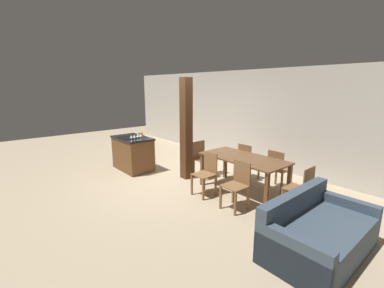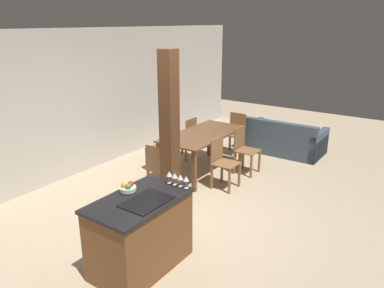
% 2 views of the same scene
% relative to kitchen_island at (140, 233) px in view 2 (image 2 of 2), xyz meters
% --- Properties ---
extents(ground_plane, '(16.00, 16.00, 0.00)m').
position_rel_kitchen_island_xyz_m(ground_plane, '(1.25, 0.35, -0.45)').
color(ground_plane, tan).
extents(wall_back, '(11.20, 0.08, 2.70)m').
position_rel_kitchen_island_xyz_m(wall_back, '(1.25, 3.00, 0.90)').
color(wall_back, beige).
rests_on(wall_back, ground_plane).
extents(kitchen_island, '(1.20, 0.73, 0.91)m').
position_rel_kitchen_island_xyz_m(kitchen_island, '(0.00, 0.00, 0.00)').
color(kitchen_island, brown).
rests_on(kitchen_island, ground_plane).
extents(fruit_bowl, '(0.20, 0.20, 0.11)m').
position_rel_kitchen_island_xyz_m(fruit_bowl, '(0.07, 0.23, 0.50)').
color(fruit_bowl, silver).
rests_on(fruit_bowl, kitchen_island).
extents(wine_glass_near, '(0.07, 0.07, 0.15)m').
position_rel_kitchen_island_xyz_m(wine_glass_near, '(0.52, -0.29, 0.57)').
color(wine_glass_near, silver).
rests_on(wine_glass_near, kitchen_island).
extents(wine_glass_middle, '(0.07, 0.07, 0.15)m').
position_rel_kitchen_island_xyz_m(wine_glass_middle, '(0.52, -0.20, 0.57)').
color(wine_glass_middle, silver).
rests_on(wine_glass_middle, kitchen_island).
extents(wine_glass_far, '(0.07, 0.07, 0.15)m').
position_rel_kitchen_island_xyz_m(wine_glass_far, '(0.52, -0.12, 0.57)').
color(wine_glass_far, silver).
rests_on(wine_glass_far, kitchen_island).
extents(wine_glass_end, '(0.07, 0.07, 0.15)m').
position_rel_kitchen_island_xyz_m(wine_glass_end, '(0.52, -0.03, 0.57)').
color(wine_glass_end, silver).
rests_on(wine_glass_end, kitchen_island).
extents(dining_table, '(1.84, 0.91, 0.78)m').
position_rel_kitchen_island_xyz_m(dining_table, '(2.93, 1.05, 0.22)').
color(dining_table, brown).
rests_on(dining_table, ground_plane).
extents(dining_chair_near_left, '(0.40, 0.40, 0.89)m').
position_rel_kitchen_island_xyz_m(dining_chair_near_left, '(2.52, 0.37, 0.02)').
color(dining_chair_near_left, brown).
rests_on(dining_chair_near_left, ground_plane).
extents(dining_chair_near_right, '(0.40, 0.40, 0.89)m').
position_rel_kitchen_island_xyz_m(dining_chair_near_right, '(3.35, 0.37, 0.02)').
color(dining_chair_near_right, brown).
rests_on(dining_chair_near_right, ground_plane).
extents(dining_chair_far_left, '(0.40, 0.40, 0.89)m').
position_rel_kitchen_island_xyz_m(dining_chair_far_left, '(2.52, 1.73, 0.02)').
color(dining_chair_far_left, brown).
rests_on(dining_chair_far_left, ground_plane).
extents(dining_chair_far_right, '(0.40, 0.40, 0.89)m').
position_rel_kitchen_island_xyz_m(dining_chair_far_right, '(3.35, 1.73, 0.02)').
color(dining_chair_far_right, brown).
rests_on(dining_chair_far_right, ground_plane).
extents(dining_chair_head_end, '(0.40, 0.40, 0.89)m').
position_rel_kitchen_island_xyz_m(dining_chair_head_end, '(1.64, 1.05, 0.02)').
color(dining_chair_head_end, brown).
rests_on(dining_chair_head_end, ground_plane).
extents(dining_chair_foot_end, '(0.40, 0.40, 0.89)m').
position_rel_kitchen_island_xyz_m(dining_chair_foot_end, '(4.22, 1.05, 0.02)').
color(dining_chair_foot_end, brown).
rests_on(dining_chair_foot_end, ground_plane).
extents(couch, '(0.94, 1.70, 0.78)m').
position_rel_kitchen_island_xyz_m(couch, '(4.92, 0.19, -0.18)').
color(couch, '#3D4C5B').
rests_on(couch, ground_plane).
extents(timber_post, '(0.23, 0.23, 2.45)m').
position_rel_kitchen_island_xyz_m(timber_post, '(1.46, 0.69, 0.77)').
color(timber_post, '#4C2D19').
rests_on(timber_post, ground_plane).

